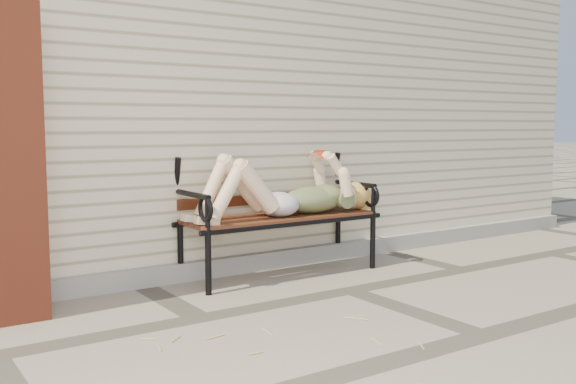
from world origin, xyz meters
TOP-DOWN VIEW (x-y plane):
  - ground at (0.00, 0.00)m, footprint 80.00×80.00m
  - house_wall at (0.00, 3.00)m, footprint 8.00×4.00m
  - foundation_strip at (0.00, 0.97)m, footprint 8.00×0.10m
  - garden_bench at (-0.15, 0.84)m, footprint 1.81×0.72m
  - reading_woman at (-0.13, 0.69)m, footprint 1.70×0.39m

SIDE VIEW (x-z plane):
  - ground at x=0.00m, z-range 0.00..0.00m
  - foundation_strip at x=0.00m, z-range 0.00..0.15m
  - garden_bench at x=-0.15m, z-range 0.07..1.24m
  - reading_woman at x=-0.13m, z-range 0.43..0.96m
  - house_wall at x=0.00m, z-range 0.00..3.00m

